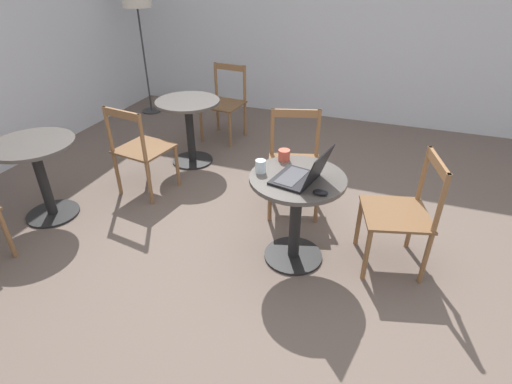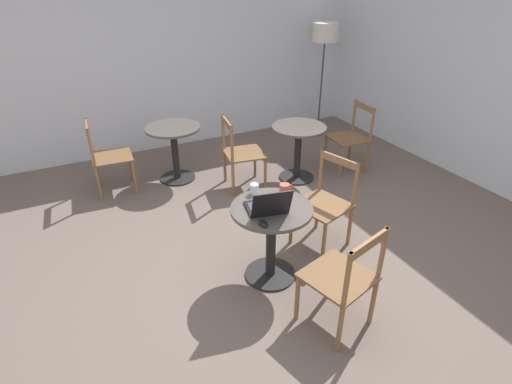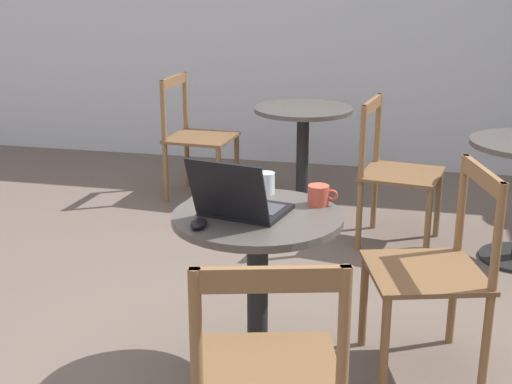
{
  "view_description": "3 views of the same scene",
  "coord_description": "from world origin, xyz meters",
  "px_view_note": "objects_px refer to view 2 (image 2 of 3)",
  "views": [
    {
      "loc": [
        -2.35,
        -0.68,
        2.04
      ],
      "look_at": [
        -0.12,
        0.13,
        0.62
      ],
      "focal_mm": 28.0,
      "sensor_mm": 36.0,
      "label": 1
    },
    {
      "loc": [
        -1.34,
        -2.54,
        2.41
      ],
      "look_at": [
        0.09,
        0.28,
        0.63
      ],
      "focal_mm": 28.0,
      "sensor_mm": 36.0,
      "label": 2
    },
    {
      "loc": [
        0.6,
        -2.71,
        1.65
      ],
      "look_at": [
        -0.08,
        0.31,
        0.66
      ],
      "focal_mm": 50.0,
      "sensor_mm": 36.0,
      "label": 3
    }
  ],
  "objects_px": {
    "chair_mid_left": "(241,154)",
    "chair_mid_right": "(351,138)",
    "chair_far_left": "(108,157)",
    "floor_lamp": "(325,37)",
    "drinking_glass": "(255,189)",
    "laptop": "(268,206)",
    "cafe_table_mid": "(298,142)",
    "cafe_table_far": "(174,143)",
    "mug": "(285,188)",
    "chair_near_front": "(343,279)",
    "cafe_table_near": "(271,229)",
    "mouse": "(263,223)",
    "chair_near_right": "(325,203)"
  },
  "relations": [
    {
      "from": "chair_near_right",
      "to": "laptop",
      "type": "distance_m",
      "value": 0.86
    },
    {
      "from": "chair_mid_left",
      "to": "chair_far_left",
      "type": "relative_size",
      "value": 1.0
    },
    {
      "from": "cafe_table_near",
      "to": "chair_far_left",
      "type": "bearing_deg",
      "value": 113.28
    },
    {
      "from": "mouse",
      "to": "drinking_glass",
      "type": "xyz_separation_m",
      "value": [
        0.16,
        0.46,
        0.03
      ]
    },
    {
      "from": "chair_near_front",
      "to": "floor_lamp",
      "type": "bearing_deg",
      "value": 57.36
    },
    {
      "from": "cafe_table_near",
      "to": "chair_far_left",
      "type": "relative_size",
      "value": 0.8
    },
    {
      "from": "cafe_table_far",
      "to": "chair_mid_left",
      "type": "height_order",
      "value": "chair_mid_left"
    },
    {
      "from": "cafe_table_mid",
      "to": "mug",
      "type": "height_order",
      "value": "mug"
    },
    {
      "from": "chair_mid_left",
      "to": "chair_mid_right",
      "type": "bearing_deg",
      "value": -7.14
    },
    {
      "from": "chair_mid_left",
      "to": "cafe_table_far",
      "type": "bearing_deg",
      "value": 138.89
    },
    {
      "from": "cafe_table_mid",
      "to": "chair_mid_left",
      "type": "distance_m",
      "value": 0.76
    },
    {
      "from": "cafe_table_far",
      "to": "chair_near_front",
      "type": "height_order",
      "value": "chair_near_front"
    },
    {
      "from": "cafe_table_near",
      "to": "cafe_table_far",
      "type": "distance_m",
      "value": 2.21
    },
    {
      "from": "chair_far_left",
      "to": "mug",
      "type": "relative_size",
      "value": 7.17
    },
    {
      "from": "cafe_table_far",
      "to": "laptop",
      "type": "bearing_deg",
      "value": -87.06
    },
    {
      "from": "cafe_table_far",
      "to": "mug",
      "type": "xyz_separation_m",
      "value": [
        0.39,
        -2.04,
        0.25
      ]
    },
    {
      "from": "cafe_table_far",
      "to": "mug",
      "type": "bearing_deg",
      "value": -79.08
    },
    {
      "from": "laptop",
      "to": "mug",
      "type": "bearing_deg",
      "value": 36.12
    },
    {
      "from": "laptop",
      "to": "mug",
      "type": "xyz_separation_m",
      "value": [
        0.28,
        0.2,
        -0.01
      ]
    },
    {
      "from": "cafe_table_near",
      "to": "chair_near_right",
      "type": "distance_m",
      "value": 0.74
    },
    {
      "from": "laptop",
      "to": "cafe_table_mid",
      "type": "bearing_deg",
      "value": 50.48
    },
    {
      "from": "chair_mid_right",
      "to": "drinking_glass",
      "type": "relative_size",
      "value": 9.61
    },
    {
      "from": "chair_near_right",
      "to": "mug",
      "type": "bearing_deg",
      "value": -175.31
    },
    {
      "from": "chair_mid_left",
      "to": "floor_lamp",
      "type": "distance_m",
      "value": 2.59
    },
    {
      "from": "chair_far_left",
      "to": "mouse",
      "type": "bearing_deg",
      "value": -72.14
    },
    {
      "from": "cafe_table_mid",
      "to": "mouse",
      "type": "xyz_separation_m",
      "value": [
        -1.41,
        -1.71,
        0.23
      ]
    },
    {
      "from": "cafe_table_near",
      "to": "cafe_table_mid",
      "type": "distance_m",
      "value": 1.95
    },
    {
      "from": "cafe_table_far",
      "to": "chair_near_right",
      "type": "xyz_separation_m",
      "value": [
        0.88,
        -2.0,
        -0.05
      ]
    },
    {
      "from": "floor_lamp",
      "to": "drinking_glass",
      "type": "relative_size",
      "value": 18.46
    },
    {
      "from": "cafe_table_far",
      "to": "cafe_table_mid",
      "type": "bearing_deg",
      "value": -26.16
    },
    {
      "from": "floor_lamp",
      "to": "mouse",
      "type": "bearing_deg",
      "value": -131.15
    },
    {
      "from": "chair_near_front",
      "to": "mug",
      "type": "relative_size",
      "value": 7.17
    },
    {
      "from": "cafe_table_near",
      "to": "drinking_glass",
      "type": "bearing_deg",
      "value": 94.35
    },
    {
      "from": "chair_near_front",
      "to": "drinking_glass",
      "type": "relative_size",
      "value": 9.61
    },
    {
      "from": "cafe_table_mid",
      "to": "drinking_glass",
      "type": "relative_size",
      "value": 7.73
    },
    {
      "from": "chair_mid_left",
      "to": "mouse",
      "type": "bearing_deg",
      "value": -109.84
    },
    {
      "from": "cafe_table_mid",
      "to": "chair_near_front",
      "type": "relative_size",
      "value": 0.8
    },
    {
      "from": "cafe_table_mid",
      "to": "laptop",
      "type": "relative_size",
      "value": 1.82
    },
    {
      "from": "chair_far_left",
      "to": "drinking_glass",
      "type": "xyz_separation_m",
      "value": [
        0.95,
        -1.99,
        0.31
      ]
    },
    {
      "from": "chair_near_right",
      "to": "mug",
      "type": "xyz_separation_m",
      "value": [
        -0.49,
        -0.04,
        0.3
      ]
    },
    {
      "from": "cafe_table_far",
      "to": "mouse",
      "type": "height_order",
      "value": "mouse"
    },
    {
      "from": "cafe_table_far",
      "to": "chair_mid_right",
      "type": "distance_m",
      "value": 2.3
    },
    {
      "from": "chair_near_right",
      "to": "chair_far_left",
      "type": "relative_size",
      "value": 1.0
    },
    {
      "from": "chair_near_front",
      "to": "chair_mid_right",
      "type": "xyz_separation_m",
      "value": [
        1.81,
        2.17,
        0.0
      ]
    },
    {
      "from": "mouse",
      "to": "drinking_glass",
      "type": "distance_m",
      "value": 0.49
    },
    {
      "from": "chair_mid_left",
      "to": "chair_mid_right",
      "type": "height_order",
      "value": "same"
    },
    {
      "from": "chair_mid_right",
      "to": "cafe_table_far",
      "type": "bearing_deg",
      "value": 160.72
    },
    {
      "from": "chair_near_front",
      "to": "chair_near_right",
      "type": "bearing_deg",
      "value": 61.28
    },
    {
      "from": "chair_mid_right",
      "to": "mouse",
      "type": "xyz_separation_m",
      "value": [
        -2.18,
        -1.64,
        0.28
      ]
    },
    {
      "from": "chair_far_left",
      "to": "chair_mid_right",
      "type": "bearing_deg",
      "value": -15.38
    }
  ]
}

